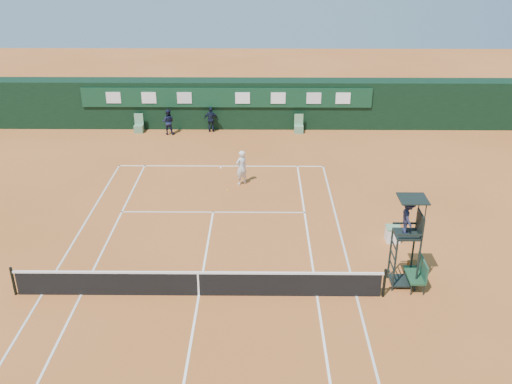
% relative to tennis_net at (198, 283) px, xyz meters
% --- Properties ---
extents(ground, '(90.00, 90.00, 0.00)m').
position_rel_tennis_net_xyz_m(ground, '(0.00, 0.00, -0.51)').
color(ground, '#C0662D').
rests_on(ground, ground).
extents(court_lines, '(11.05, 23.85, 0.01)m').
position_rel_tennis_net_xyz_m(court_lines, '(0.00, 0.00, -0.50)').
color(court_lines, white).
rests_on(court_lines, ground).
extents(tennis_net, '(12.90, 0.10, 1.10)m').
position_rel_tennis_net_xyz_m(tennis_net, '(0.00, 0.00, 0.00)').
color(tennis_net, black).
rests_on(tennis_net, ground).
extents(back_wall, '(40.00, 1.65, 3.00)m').
position_rel_tennis_net_xyz_m(back_wall, '(0.00, 18.74, 1.00)').
color(back_wall, black).
rests_on(back_wall, ground).
extents(linesman_chair_left, '(0.55, 0.50, 1.15)m').
position_rel_tennis_net_xyz_m(linesman_chair_left, '(-5.50, 17.48, -0.19)').
color(linesman_chair_left, '#578560').
rests_on(linesman_chair_left, ground).
extents(linesman_chair_right, '(0.55, 0.50, 1.15)m').
position_rel_tennis_net_xyz_m(linesman_chair_right, '(4.50, 17.48, -0.19)').
color(linesman_chair_right, '#5E9069').
rests_on(linesman_chair_right, ground).
extents(umpire_chair, '(0.96, 0.95, 3.42)m').
position_rel_tennis_net_xyz_m(umpire_chair, '(7.18, 0.76, 1.95)').
color(umpire_chair, black).
rests_on(umpire_chair, ground).
extents(player_bench, '(0.56, 1.20, 1.10)m').
position_rel_tennis_net_xyz_m(player_bench, '(7.71, 0.64, 0.09)').
color(player_bench, '#194025').
rests_on(player_bench, ground).
extents(tennis_bag, '(0.44, 0.80, 0.29)m').
position_rel_tennis_net_xyz_m(tennis_bag, '(7.89, 1.58, -0.37)').
color(tennis_bag, black).
rests_on(tennis_bag, ground).
extents(cooler, '(0.57, 0.57, 0.65)m').
position_rel_tennis_net_xyz_m(cooler, '(7.53, 3.88, -0.18)').
color(cooler, white).
rests_on(cooler, ground).
extents(tennis_ball, '(0.07, 0.07, 0.07)m').
position_rel_tennis_net_xyz_m(tennis_ball, '(0.51, 8.71, -0.47)').
color(tennis_ball, yellow).
rests_on(tennis_ball, ground).
extents(player, '(0.76, 0.73, 1.76)m').
position_rel_tennis_net_xyz_m(player, '(1.18, 9.57, 0.37)').
color(player, white).
rests_on(player, ground).
extents(ball_kid_left, '(0.83, 0.68, 1.59)m').
position_rel_tennis_net_xyz_m(ball_kid_left, '(-3.57, 17.12, 0.29)').
color(ball_kid_left, black).
rests_on(ball_kid_left, ground).
extents(ball_kid_right, '(0.94, 0.41, 1.60)m').
position_rel_tennis_net_xyz_m(ball_kid_right, '(-0.96, 17.59, 0.29)').
color(ball_kid_right, black).
rests_on(ball_kid_right, ground).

